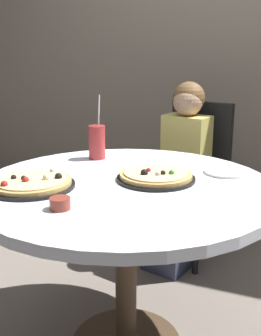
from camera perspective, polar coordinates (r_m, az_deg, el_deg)
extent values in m
cube|color=gray|center=(3.23, 11.74, 18.70)|extent=(5.20, 0.12, 2.90)
cylinder|color=silver|center=(1.70, -0.64, -2.69)|extent=(1.19, 1.19, 0.04)
cylinder|color=#4C3826|center=(1.85, -0.61, -13.47)|extent=(0.09, 0.09, 0.69)
cube|color=black|center=(2.63, 7.34, -2.94)|extent=(0.48, 0.48, 0.04)
cube|color=black|center=(2.72, 9.34, 3.27)|extent=(0.40, 0.13, 0.52)
cylinder|color=black|center=(2.66, 2.14, -7.84)|extent=(0.04, 0.04, 0.41)
cylinder|color=black|center=(2.50, 8.74, -9.57)|extent=(0.04, 0.04, 0.41)
cylinder|color=black|center=(2.93, 5.84, -5.62)|extent=(0.04, 0.04, 0.41)
cylinder|color=black|center=(2.79, 11.95, -7.02)|extent=(0.04, 0.04, 0.41)
cube|color=#3F4766|center=(2.57, 5.55, -8.23)|extent=(0.31, 0.37, 0.45)
cube|color=#D8CC66|center=(2.55, 7.40, 2.05)|extent=(0.29, 0.21, 0.44)
sphere|color=tan|center=(2.49, 7.65, 8.76)|extent=(0.17, 0.17, 0.17)
sphere|color=brown|center=(2.51, 7.88, 9.25)|extent=(0.18, 0.18, 0.18)
cylinder|color=black|center=(1.74, 3.39, -1.41)|extent=(0.32, 0.32, 0.01)
cylinder|color=tan|center=(1.74, 3.40, -0.97)|extent=(0.29, 0.29, 0.02)
cylinder|color=beige|center=(1.73, 3.41, -0.62)|extent=(0.26, 0.26, 0.01)
sphere|color=black|center=(1.70, 1.85, -0.64)|extent=(0.03, 0.03, 0.03)
sphere|color=black|center=(1.70, 4.34, -0.67)|extent=(0.02, 0.02, 0.02)
sphere|color=#387F33|center=(1.71, 5.49, -0.62)|extent=(0.02, 0.02, 0.02)
sphere|color=#B2231E|center=(1.74, 2.41, -0.30)|extent=(0.02, 0.02, 0.02)
sphere|color=beige|center=(1.69, 3.69, -0.78)|extent=(0.02, 0.02, 0.02)
cylinder|color=black|center=(1.69, -13.08, -2.32)|extent=(0.34, 0.34, 0.01)
cylinder|color=tan|center=(1.69, -13.11, -1.86)|extent=(0.31, 0.31, 0.02)
cylinder|color=beige|center=(1.68, -13.13, -1.51)|extent=(0.28, 0.28, 0.01)
sphere|color=black|center=(1.67, -9.57, -1.13)|extent=(0.03, 0.03, 0.03)
sphere|color=black|center=(1.68, -14.04, -1.30)|extent=(0.02, 0.02, 0.02)
sphere|color=beige|center=(1.66, -11.11, -1.28)|extent=(0.03, 0.03, 0.03)
sphere|color=beige|center=(1.76, -10.32, -0.31)|extent=(0.02, 0.02, 0.02)
sphere|color=#B2231E|center=(1.62, -16.48, -2.09)|extent=(0.03, 0.03, 0.03)
sphere|color=#B2231E|center=(1.66, -13.80, -1.54)|extent=(0.03, 0.03, 0.03)
sphere|color=black|center=(1.70, -15.30, -1.22)|extent=(0.02, 0.02, 0.02)
cylinder|color=#B73333|center=(2.06, -4.50, 3.43)|extent=(0.08, 0.08, 0.16)
cylinder|color=white|center=(2.03, -4.27, 6.65)|extent=(0.03, 0.03, 0.22)
cylinder|color=brown|center=(1.44, -9.36, -4.68)|extent=(0.07, 0.07, 0.04)
cylinder|color=white|center=(1.87, 12.52, -0.53)|extent=(0.18, 0.18, 0.01)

